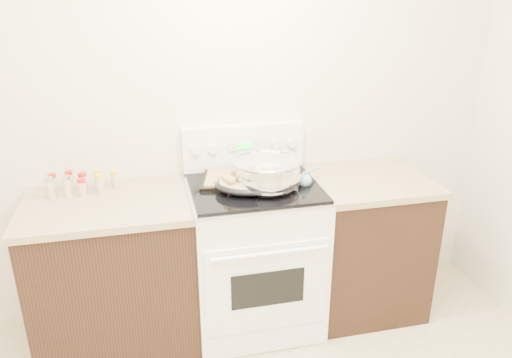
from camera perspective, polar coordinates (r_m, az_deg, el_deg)
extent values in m
cube|color=beige|center=(3.06, -8.22, 8.32)|extent=(4.00, 0.05, 2.70)
cube|color=black|center=(3.09, -15.70, -10.59)|extent=(0.90, 0.64, 0.88)
cube|color=brown|center=(2.87, -16.63, -2.82)|extent=(0.93, 0.67, 0.04)
cube|color=black|center=(3.35, 12.10, -7.45)|extent=(0.70, 0.64, 0.88)
cube|color=brown|center=(3.16, 12.76, -0.16)|extent=(0.73, 0.67, 0.04)
cube|color=white|center=(3.12, -0.21, -8.89)|extent=(0.76, 0.66, 0.92)
cube|color=white|center=(2.85, 1.34, -12.36)|extent=(0.70, 0.01, 0.55)
cube|color=black|center=(2.84, 1.37, -12.44)|extent=(0.42, 0.01, 0.22)
cylinder|color=white|center=(2.68, 1.59, -8.50)|extent=(0.65, 0.02, 0.02)
cube|color=white|center=(3.08, 1.26, -18.12)|extent=(0.70, 0.01, 0.14)
cube|color=silver|center=(2.91, -0.22, -0.99)|extent=(0.78, 0.68, 0.01)
cube|color=black|center=(2.90, -0.22, -0.77)|extent=(0.74, 0.64, 0.01)
cube|color=white|center=(3.12, -1.44, 3.75)|extent=(0.76, 0.07, 0.28)
cylinder|color=white|center=(3.03, -6.83, 3.30)|extent=(0.06, 0.02, 0.06)
cylinder|color=white|center=(3.04, -4.96, 3.45)|extent=(0.06, 0.02, 0.06)
cylinder|color=white|center=(3.12, 2.34, 3.99)|extent=(0.06, 0.02, 0.06)
cylinder|color=white|center=(3.15, 4.10, 4.11)|extent=(0.06, 0.02, 0.06)
cube|color=#19E533|center=(3.08, -1.28, 3.75)|extent=(0.09, 0.00, 0.04)
cube|color=silver|center=(3.06, -2.74, 3.63)|extent=(0.05, 0.00, 0.05)
cube|color=silver|center=(3.09, 0.18, 3.85)|extent=(0.05, 0.00, 0.05)
ellipsoid|color=silver|center=(2.82, 1.25, 0.35)|extent=(0.50, 0.50, 0.23)
cylinder|color=silver|center=(2.85, 1.24, -0.98)|extent=(0.21, 0.21, 0.01)
torus|color=silver|center=(2.79, 1.27, 2.11)|extent=(0.39, 0.39, 0.02)
cylinder|color=silver|center=(2.81, 1.25, 0.82)|extent=(0.37, 0.37, 0.13)
cylinder|color=olive|center=(2.79, 1.26, 1.88)|extent=(0.35, 0.35, 0.00)
cube|color=#BFB68D|center=(2.82, 0.15, 2.24)|extent=(0.04, 0.04, 0.03)
cube|color=#BFB68D|center=(2.69, 0.95, 1.20)|extent=(0.03, 0.03, 0.02)
cube|color=#BFB68D|center=(2.91, -0.31, 2.84)|extent=(0.03, 0.03, 0.03)
cube|color=#BFB68D|center=(2.73, 1.43, 1.50)|extent=(0.03, 0.03, 0.03)
cube|color=#BFB68D|center=(2.87, -0.31, 2.60)|extent=(0.03, 0.03, 0.02)
cube|color=#BFB68D|center=(2.75, 1.82, 1.69)|extent=(0.03, 0.03, 0.02)
cube|color=#BFB68D|center=(2.91, 0.63, 2.85)|extent=(0.04, 0.04, 0.03)
cube|color=#BFB68D|center=(2.69, 2.50, 1.22)|extent=(0.03, 0.03, 0.03)
cube|color=#BFB68D|center=(2.77, 0.65, 1.86)|extent=(0.03, 0.03, 0.02)
cube|color=#BFB68D|center=(2.71, -0.41, 1.40)|extent=(0.05, 0.05, 0.03)
cube|color=#BFB68D|center=(2.69, 0.78, 1.22)|extent=(0.04, 0.04, 0.03)
cube|color=#BFB68D|center=(2.87, 1.49, 2.57)|extent=(0.03, 0.03, 0.02)
ellipsoid|color=black|center=(2.79, -1.01, -0.71)|extent=(0.43, 0.36, 0.08)
ellipsoid|color=tan|center=(2.79, -1.01, -0.48)|extent=(0.39, 0.32, 0.06)
sphere|color=tan|center=(2.84, -1.34, 0.75)|extent=(0.04, 0.04, 0.04)
sphere|color=tan|center=(2.77, 1.19, 0.23)|extent=(0.04, 0.04, 0.04)
sphere|color=tan|center=(2.81, 0.10, 0.44)|extent=(0.04, 0.04, 0.04)
sphere|color=tan|center=(2.81, -0.66, 0.42)|extent=(0.05, 0.05, 0.05)
sphere|color=tan|center=(2.73, -2.83, -0.19)|extent=(0.05, 0.05, 0.05)
sphere|color=tan|center=(2.80, -2.95, 0.45)|extent=(0.05, 0.05, 0.05)
sphere|color=tan|center=(2.77, -3.32, 0.04)|extent=(0.05, 0.05, 0.05)
sphere|color=tan|center=(2.83, -0.37, 0.69)|extent=(0.06, 0.06, 0.06)
cube|color=black|center=(2.94, -1.90, -0.14)|extent=(0.50, 0.40, 0.02)
cube|color=tan|center=(2.94, -1.90, 0.08)|extent=(0.44, 0.35, 0.02)
sphere|color=tan|center=(2.92, -4.11, 0.15)|extent=(0.04, 0.04, 0.04)
sphere|color=tan|center=(2.86, -4.58, -0.37)|extent=(0.04, 0.04, 0.04)
sphere|color=tan|center=(2.93, -3.53, 0.32)|extent=(0.04, 0.04, 0.04)
sphere|color=tan|center=(2.92, -1.62, 0.18)|extent=(0.04, 0.04, 0.04)
sphere|color=tan|center=(2.97, 0.30, 0.59)|extent=(0.04, 0.04, 0.04)
sphere|color=tan|center=(2.91, -3.67, 0.11)|extent=(0.04, 0.04, 0.04)
sphere|color=tan|center=(2.87, -2.07, -0.16)|extent=(0.03, 0.03, 0.03)
sphere|color=tan|center=(2.94, -3.22, 0.34)|extent=(0.04, 0.04, 0.04)
sphere|color=tan|center=(2.86, 0.02, -0.20)|extent=(0.04, 0.04, 0.04)
sphere|color=tan|center=(2.92, -3.80, 0.15)|extent=(0.04, 0.04, 0.04)
cylinder|color=tan|center=(2.88, -2.14, -0.69)|extent=(0.14, 0.23, 0.01)
sphere|color=tan|center=(2.78, -2.91, -1.44)|extent=(0.04, 0.04, 0.04)
sphere|color=#84ACC4|center=(2.90, 5.59, -0.12)|extent=(0.08, 0.08, 0.08)
cylinder|color=#84ACC4|center=(2.99, 6.38, 1.03)|extent=(0.18, 0.21, 0.07)
cylinder|color=#BFB28C|center=(3.07, -22.16, -0.62)|extent=(0.04, 0.04, 0.09)
cylinder|color=#B21414|center=(3.05, -22.31, 0.35)|extent=(0.04, 0.04, 0.02)
cylinder|color=#BFB28C|center=(3.06, -20.49, -0.35)|extent=(0.04, 0.04, 0.10)
cylinder|color=#B21414|center=(3.04, -20.63, 0.66)|extent=(0.04, 0.04, 0.02)
cylinder|color=#BFB28C|center=(3.04, -19.16, -0.44)|extent=(0.04, 0.04, 0.09)
cylinder|color=#B21414|center=(3.02, -19.28, 0.49)|extent=(0.05, 0.05, 0.02)
cylinder|color=#BFB28C|center=(3.03, -17.58, -0.20)|extent=(0.04, 0.04, 0.10)
cylinder|color=gold|center=(3.01, -17.70, 0.83)|extent=(0.04, 0.04, 0.02)
cylinder|color=#BFB28C|center=(3.02, -15.78, -0.17)|extent=(0.04, 0.04, 0.09)
cylinder|color=gold|center=(3.00, -15.88, 0.77)|extent=(0.05, 0.05, 0.02)
cylinder|color=#BFB28C|center=(2.99, -22.44, -1.11)|extent=(0.04, 0.04, 0.11)
cylinder|color=#B2B2B7|center=(2.97, -22.61, 0.00)|extent=(0.05, 0.05, 0.02)
cylinder|color=#BFB28C|center=(2.98, -20.77, -0.96)|extent=(0.04, 0.04, 0.11)
cylinder|color=#B2B2B7|center=(2.96, -20.93, 0.14)|extent=(0.04, 0.04, 0.02)
cylinder|color=#BFB28C|center=(2.96, -19.23, -1.09)|extent=(0.04, 0.04, 0.09)
cylinder|color=#B21414|center=(2.94, -19.36, -0.16)|extent=(0.05, 0.05, 0.02)
cylinder|color=#BFB28C|center=(2.96, -17.39, -0.70)|extent=(0.04, 0.04, 0.10)
cylinder|color=gold|center=(2.94, -17.52, 0.37)|extent=(0.05, 0.05, 0.02)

